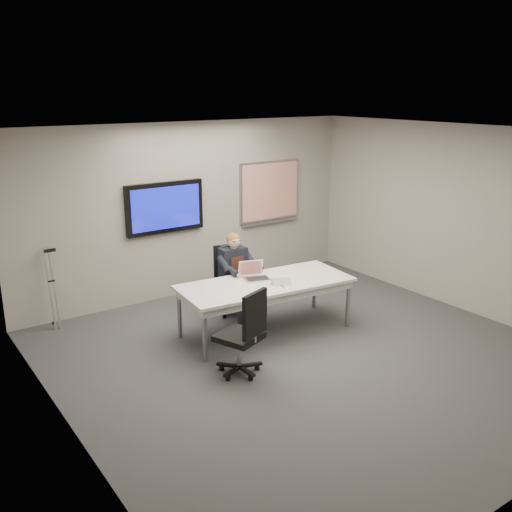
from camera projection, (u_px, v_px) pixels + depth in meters
floor at (309, 356)px, 7.29m from camera, size 6.00×6.00×0.02m
ceiling at (315, 133)px, 6.49m from camera, size 6.00×6.00×0.02m
wall_back at (192, 209)px, 9.25m from camera, size 6.00×0.02×2.80m
wall_left at (63, 303)px, 5.24m from camera, size 0.02×6.00×2.80m
wall_right at (465, 220)px, 8.54m from camera, size 0.02×6.00×2.80m
conference_table at (266, 288)px, 7.85m from camera, size 2.48×1.23×0.74m
tv_display at (165, 207)px, 8.90m from camera, size 1.30×0.09×0.80m
whiteboard at (270, 192)px, 10.04m from camera, size 1.25×0.08×1.10m
office_chair_far at (231, 292)px, 8.63m from camera, size 0.58×0.58×1.03m
office_chair_near at (242, 348)px, 6.75m from camera, size 0.66×0.66×1.08m
seated_person at (239, 285)px, 8.38m from camera, size 0.40×0.69×1.27m
crutch at (52, 287)px, 8.02m from camera, size 0.30×0.54×1.25m
laptop at (254, 274)px, 7.95m from camera, size 0.41×0.42×0.25m
name_tent at (281, 281)px, 7.69m from camera, size 0.26×0.16×0.10m
pen at (282, 286)px, 7.63m from camera, size 0.03×0.14×0.01m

